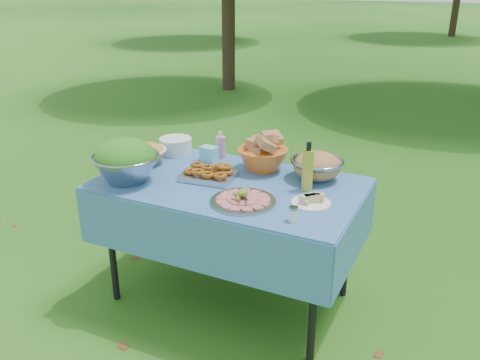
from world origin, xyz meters
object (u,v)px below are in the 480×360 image
bread_bowl (263,154)px  charcuterie_platter (243,195)px  picnic_table (230,242)px  plate_stack (176,146)px  oil_bottle (308,166)px  pasta_bowl_steel (317,166)px  salad_bowl (125,161)px

bread_bowl → charcuterie_platter: 0.49m
picnic_table → charcuterie_platter: charcuterie_platter is taller
plate_stack → oil_bottle: (0.97, -0.21, 0.08)m
charcuterie_platter → bread_bowl: bearing=101.6°
plate_stack → charcuterie_platter: plate_stack is taller
oil_bottle → bread_bowl: bearing=152.3°
pasta_bowl_steel → charcuterie_platter: 0.54m
charcuterie_platter → oil_bottle: oil_bottle is taller
bread_bowl → pasta_bowl_steel: bread_bowl is taller
picnic_table → plate_stack: 0.76m
salad_bowl → oil_bottle: oil_bottle is taller
picnic_table → charcuterie_platter: size_ratio=4.29×
oil_bottle → salad_bowl: bearing=-161.3°
bread_bowl → pasta_bowl_steel: size_ratio=1.02×
plate_stack → bread_bowl: 0.64m
plate_stack → charcuterie_platter: bearing=-35.0°
pasta_bowl_steel → picnic_table: bearing=-147.1°
oil_bottle → plate_stack: bearing=167.6°
charcuterie_platter → oil_bottle: size_ratio=1.25×
picnic_table → bread_bowl: bread_bowl is taller
salad_bowl → oil_bottle: size_ratio=1.39×
picnic_table → pasta_bowl_steel: pasta_bowl_steel is taller
oil_bottle → pasta_bowl_steel: bearing=91.1°
bread_bowl → oil_bottle: bearing=-27.7°
picnic_table → salad_bowl: salad_bowl is taller
bread_bowl → charcuterie_platter: size_ratio=0.89×
bread_bowl → charcuterie_platter: bearing=-78.4°
picnic_table → oil_bottle: (0.42, 0.09, 0.52)m
salad_bowl → bread_bowl: bearing=39.0°
picnic_table → bread_bowl: bearing=72.3°
salad_bowl → charcuterie_platter: (0.72, 0.02, -0.08)m
picnic_table → salad_bowl: (-0.53, -0.23, 0.50)m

